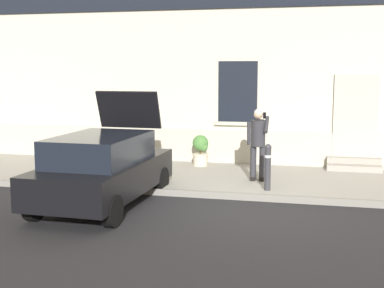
{
  "coord_description": "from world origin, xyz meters",
  "views": [
    {
      "loc": [
        1.71,
        -10.38,
        2.85
      ],
      "look_at": [
        -1.17,
        1.6,
        1.1
      ],
      "focal_mm": 49.97,
      "sensor_mm": 36.0,
      "label": 1
    }
  ],
  "objects_px": {
    "person_on_phone": "(258,140)",
    "planter_olive": "(117,146)",
    "planter_cream": "(201,150)",
    "hatchback_car_black": "(103,168)",
    "bollard_near_person": "(268,165)"
  },
  "relations": [
    {
      "from": "person_on_phone",
      "to": "bollard_near_person",
      "type": "bearing_deg",
      "value": -83.85
    },
    {
      "from": "bollard_near_person",
      "to": "planter_olive",
      "type": "bearing_deg",
      "value": 149.26
    },
    {
      "from": "planter_olive",
      "to": "planter_cream",
      "type": "xyz_separation_m",
      "value": [
        2.54,
        -0.15,
        0.0
      ]
    },
    {
      "from": "hatchback_car_black",
      "to": "planter_olive",
      "type": "distance_m",
      "value": 4.56
    },
    {
      "from": "bollard_near_person",
      "to": "hatchback_car_black",
      "type": "bearing_deg",
      "value": -154.23
    },
    {
      "from": "person_on_phone",
      "to": "planter_olive",
      "type": "height_order",
      "value": "person_on_phone"
    },
    {
      "from": "planter_cream",
      "to": "bollard_near_person",
      "type": "bearing_deg",
      "value": -51.01
    },
    {
      "from": "planter_olive",
      "to": "hatchback_car_black",
      "type": "bearing_deg",
      "value": -72.19
    },
    {
      "from": "bollard_near_person",
      "to": "planter_olive",
      "type": "xyz_separation_m",
      "value": [
        -4.65,
        2.76,
        -0.11
      ]
    },
    {
      "from": "bollard_near_person",
      "to": "planter_cream",
      "type": "height_order",
      "value": "bollard_near_person"
    },
    {
      "from": "planter_olive",
      "to": "planter_cream",
      "type": "height_order",
      "value": "same"
    },
    {
      "from": "bollard_near_person",
      "to": "person_on_phone",
      "type": "height_order",
      "value": "person_on_phone"
    },
    {
      "from": "hatchback_car_black",
      "to": "planter_cream",
      "type": "bearing_deg",
      "value": 74.72
    },
    {
      "from": "planter_cream",
      "to": "hatchback_car_black",
      "type": "bearing_deg",
      "value": -105.28
    },
    {
      "from": "planter_cream",
      "to": "person_on_phone",
      "type": "bearing_deg",
      "value": -43.25
    }
  ]
}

